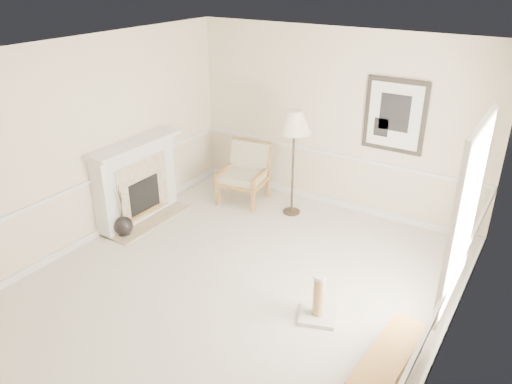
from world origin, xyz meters
TOP-DOWN VIEW (x-y plane):
  - ground at (0.00, 0.00)m, footprint 5.50×5.50m
  - room at (0.14, 0.08)m, footprint 5.04×5.54m
  - fireplace at (-2.34, 0.60)m, footprint 0.64×1.64m
  - floor_vase at (-2.15, 0.06)m, footprint 0.29×0.29m
  - armchair at (-1.33, 2.15)m, footprint 0.85×0.90m
  - floor_lamp at (-0.38, 2.08)m, footprint 0.64×0.64m
  - bench at (2.15, -0.58)m, footprint 0.43×1.24m
  - scratching_post at (1.16, -0.09)m, footprint 0.53×0.53m

SIDE VIEW (x-z plane):
  - ground at x=0.00m, z-range 0.00..0.00m
  - floor_vase at x=-2.15m, z-range -0.27..0.58m
  - scratching_post at x=1.16m, z-range -0.11..0.48m
  - bench at x=2.15m, z-range 0.06..0.41m
  - armchair at x=-1.33m, z-range 0.04..1.02m
  - fireplace at x=-2.34m, z-range -0.01..1.30m
  - floor_lamp at x=-0.38m, z-range 0.64..2.37m
  - room at x=0.14m, z-range 0.41..3.33m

